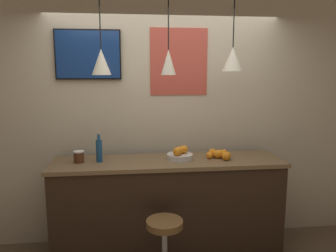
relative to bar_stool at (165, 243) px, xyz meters
name	(u,v)px	position (x,y,z in m)	size (l,w,h in m)	color
back_wall	(164,113)	(0.09, 0.94, 1.04)	(8.00, 0.06, 2.90)	beige
service_counter	(168,207)	(0.09, 0.53, 0.11)	(2.34, 0.59, 1.02)	black
bar_stool	(165,243)	(0.00, 0.00, 0.00)	(0.38, 0.38, 0.62)	#B7B7BC
fruit_bowl	(180,154)	(0.22, 0.54, 0.67)	(0.26, 0.26, 0.14)	beige
orange_pile	(220,154)	(0.64, 0.55, 0.65)	(0.25, 0.25, 0.09)	orange
juice_bottle	(99,150)	(-0.59, 0.55, 0.73)	(0.06, 0.06, 0.28)	navy
spread_jar	(79,157)	(-0.79, 0.55, 0.67)	(0.10, 0.10, 0.11)	#562D19
pendant_lamp_left	(101,61)	(-0.54, 0.50, 1.59)	(0.18, 0.18, 0.92)	black
pendant_lamp_middle	(168,62)	(0.09, 0.50, 1.60)	(0.14, 0.14, 0.93)	black
pendant_lamp_right	(233,59)	(0.73, 0.50, 1.62)	(0.20, 0.20, 0.89)	black
mounted_tv	(88,55)	(-0.70, 0.89, 1.68)	(0.68, 0.04, 0.51)	black
wall_poster	(179,62)	(0.25, 0.90, 1.60)	(0.62, 0.01, 0.72)	#C64C3D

